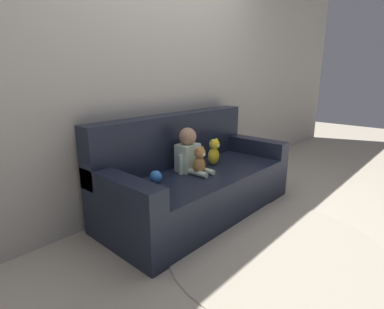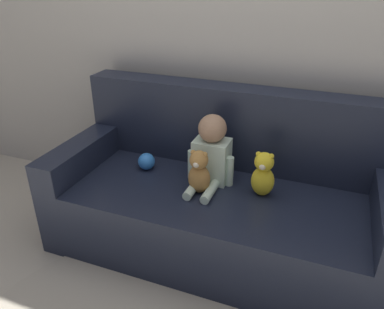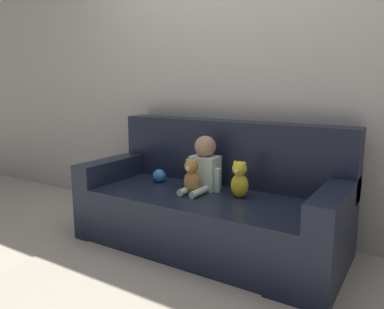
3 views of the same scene
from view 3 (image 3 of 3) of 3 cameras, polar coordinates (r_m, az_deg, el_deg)
name	(u,v)px [view 3 (image 3 of 3)]	position (r m, az deg, el deg)	size (l,w,h in m)	color
ground_plane	(208,246)	(2.74, 2.39, -13.79)	(12.00, 12.00, 0.00)	#B7AD99
wall_back	(241,62)	(2.93, 7.49, 13.82)	(8.00, 0.05, 2.60)	#ADA89E
couch	(212,204)	(2.68, 3.12, -7.49)	(1.83, 0.81, 0.87)	black
person_baby	(204,166)	(2.65, 1.87, -1.80)	(0.26, 0.33, 0.39)	silver
teddy_bear_brown	(192,177)	(2.56, -0.05, -3.38)	(0.12, 0.11, 0.24)	#AD7A3D
plush_toy_side	(240,180)	(2.49, 7.26, -3.81)	(0.12, 0.11, 0.25)	yellow
toy_ball	(159,176)	(2.88, -5.03, -3.24)	(0.10, 0.10, 0.10)	#337FDB
floor_rug	(118,295)	(2.22, -11.22, -20.22)	(1.57, 1.57, 0.01)	#B2A893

